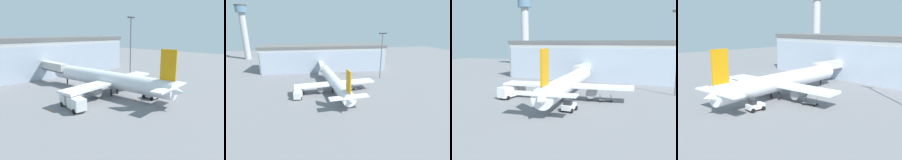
{
  "view_description": "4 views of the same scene",
  "coord_description": "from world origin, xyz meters",
  "views": [
    {
      "loc": [
        -35.56,
        -28.63,
        14.46
      ],
      "look_at": [
        1.0,
        7.3,
        3.17
      ],
      "focal_mm": 35.0,
      "sensor_mm": 36.0,
      "label": 1
    },
    {
      "loc": [
        -9.73,
        -50.02,
        22.83
      ],
      "look_at": [
        1.36,
        8.45,
        3.73
      ],
      "focal_mm": 28.0,
      "sensor_mm": 36.0,
      "label": 2
    },
    {
      "loc": [
        18.28,
        -45.57,
        12.39
      ],
      "look_at": [
        -0.63,
        6.6,
        4.26
      ],
      "focal_mm": 42.0,
      "sensor_mm": 36.0,
      "label": 3
    },
    {
      "loc": [
        40.23,
        -29.93,
        14.64
      ],
      "look_at": [
        0.51,
        9.75,
        3.57
      ],
      "focal_mm": 42.0,
      "sensor_mm": 36.0,
      "label": 4
    }
  ],
  "objects": [
    {
      "name": "pushback_tug",
      "position": [
        3.52,
        -2.25,
        0.97
      ],
      "size": [
        2.33,
        3.3,
        2.3
      ],
      "rotation": [
        0.0,
        0.0,
        1.51
      ],
      "color": "silver",
      "rests_on": "ground"
    },
    {
      "name": "terminal_building",
      "position": [
        -0.01,
        40.56,
        6.39
      ],
      "size": [
        62.98,
        18.6,
        12.78
      ],
      "rotation": [
        0.0,
        0.0,
        -0.04
      ],
      "color": "#B2B2B2",
      "rests_on": "ground"
    },
    {
      "name": "safety_cone_nose",
      "position": [
        -0.46,
        -0.89,
        0.28
      ],
      "size": [
        0.36,
        0.36,
        0.55
      ],
      "primitive_type": "cone",
      "color": "orange",
      "rests_on": "ground"
    },
    {
      "name": "baggage_cart",
      "position": [
        8.24,
        7.58,
        0.5
      ],
      "size": [
        3.15,
        2.36,
        1.5
      ],
      "rotation": [
        0.0,
        0.0,
        0.3
      ],
      "color": "slate",
      "rests_on": "ground"
    },
    {
      "name": "airplane",
      "position": [
        -0.07,
        7.78,
        3.45
      ],
      "size": [
        28.18,
        38.65,
        11.31
      ],
      "rotation": [
        0.0,
        0.0,
        1.65
      ],
      "color": "silver",
      "rests_on": "ground"
    },
    {
      "name": "catering_truck",
      "position": [
        -12.44,
        4.48,
        1.47
      ],
      "size": [
        3.4,
        7.55,
        2.65
      ],
      "rotation": [
        0.0,
        0.0,
        1.42
      ],
      "color": "silver",
      "rests_on": "ground"
    },
    {
      "name": "jet_bridge",
      "position": [
        -2.53,
        29.15,
        4.46
      ],
      "size": [
        2.35,
        13.97,
        5.83
      ],
      "rotation": [
        0.0,
        0.0,
        1.56
      ],
      "color": "beige",
      "rests_on": "ground"
    },
    {
      "name": "safety_cone_wingtip",
      "position": [
        -16.01,
        6.32,
        0.28
      ],
      "size": [
        0.36,
        0.36,
        0.55
      ],
      "primitive_type": "cone",
      "color": "orange",
      "rests_on": "ground"
    },
    {
      "name": "ground",
      "position": [
        0.0,
        0.0,
        0.0
      ],
      "size": [
        240.0,
        240.0,
        0.0
      ],
      "primitive_type": "plane",
      "color": "slate"
    },
    {
      "name": "control_tower",
      "position": [
        -48.0,
        77.7,
        20.69
      ],
      "size": [
        7.36,
        7.36,
        34.47
      ],
      "color": "#B2B2B2",
      "rests_on": "ground"
    }
  ]
}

